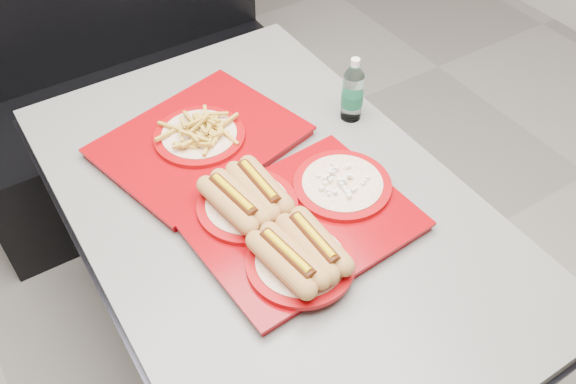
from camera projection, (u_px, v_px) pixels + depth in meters
ground at (275, 351)px, 2.06m from camera, size 6.00×6.00×0.00m
diner_table at (272, 241)px, 1.64m from camera, size 0.92×1.42×0.75m
booth_bench at (130, 90)px, 2.41m from camera, size 1.30×0.57×1.35m
tray_near at (294, 219)px, 1.42m from camera, size 0.53×0.45×0.11m
tray_far at (200, 138)px, 1.64m from camera, size 0.59×0.51×0.10m
water_bottle at (353, 93)px, 1.69m from camera, size 0.06×0.06×0.19m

